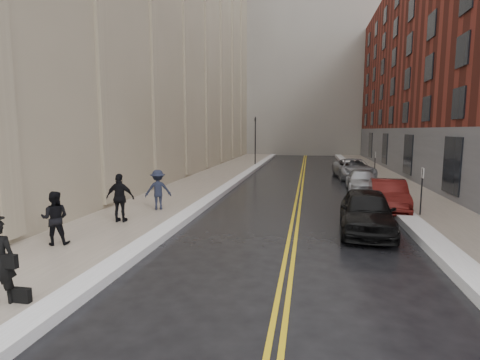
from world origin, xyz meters
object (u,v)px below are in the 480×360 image
at_px(car_black, 366,211).
at_px(pedestrian_a, 55,218).
at_px(car_silver_near, 362,181).
at_px(car_silver_far, 354,169).
at_px(pedestrian_b, 158,190).
at_px(car_maroon, 388,195).
at_px(pedestrian_c, 120,198).

height_order(car_black, pedestrian_a, pedestrian_a).
distance_m(car_black, car_silver_near, 10.12).
bearing_deg(car_silver_far, car_black, -100.64).
bearing_deg(pedestrian_b, car_maroon, 168.02).
bearing_deg(car_black, car_silver_far, 89.38).
height_order(car_black, pedestrian_b, pedestrian_b).
bearing_deg(car_silver_near, pedestrian_a, -127.38).
bearing_deg(car_silver_near, car_maroon, -83.90).
height_order(car_silver_near, pedestrian_b, pedestrian_b).
bearing_deg(car_maroon, car_silver_near, 99.19).
xyz_separation_m(car_maroon, pedestrian_c, (-11.24, -4.91, 0.39)).
bearing_deg(pedestrian_c, car_black, 179.67).
xyz_separation_m(car_silver_near, pedestrian_b, (-10.25, -8.25, 0.43)).
relative_size(car_silver_far, pedestrian_a, 3.23).
bearing_deg(pedestrian_a, car_maroon, -166.26).
height_order(car_maroon, car_silver_far, car_silver_far).
bearing_deg(car_silver_near, pedestrian_b, -139.32).
relative_size(car_silver_near, pedestrian_a, 2.56).
distance_m(car_maroon, car_silver_near, 5.89).
distance_m(car_silver_far, pedestrian_c, 20.11).
relative_size(car_maroon, pedestrian_b, 2.41).
xyz_separation_m(pedestrian_a, pedestrian_b, (1.15, 5.71, 0.06)).
relative_size(car_maroon, car_silver_near, 1.00).
distance_m(car_silver_far, pedestrian_a, 23.13).
bearing_deg(pedestrian_b, car_silver_far, -150.52).
distance_m(car_black, pedestrian_a, 10.96).
xyz_separation_m(car_black, pedestrian_b, (-9.08, 1.80, 0.27)).
xyz_separation_m(car_silver_near, car_silver_far, (0.16, 6.07, 0.14)).
relative_size(pedestrian_a, pedestrian_b, 0.94).
bearing_deg(car_black, pedestrian_b, 172.85).
bearing_deg(pedestrian_b, car_black, 144.27).
xyz_separation_m(car_maroon, pedestrian_a, (-11.83, -8.09, 0.29)).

